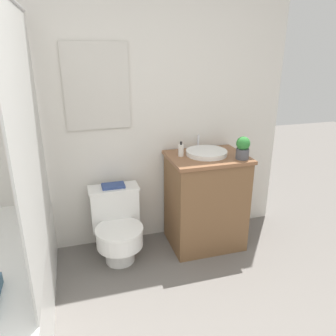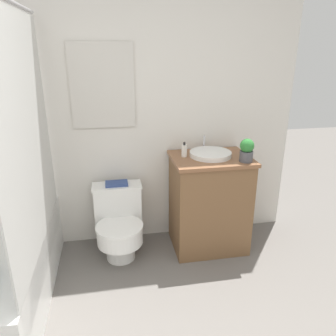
{
  "view_description": "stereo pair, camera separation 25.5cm",
  "coord_description": "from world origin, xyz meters",
  "views": [
    {
      "loc": [
        -0.28,
        -0.6,
        1.72
      ],
      "look_at": [
        0.4,
        1.7,
        0.85
      ],
      "focal_mm": 35.0,
      "sensor_mm": 36.0,
      "label": 1
    },
    {
      "loc": [
        -0.03,
        -0.66,
        1.72
      ],
      "look_at": [
        0.4,
        1.7,
        0.85
      ],
      "focal_mm": 35.0,
      "sensor_mm": 36.0,
      "label": 2
    }
  ],
  "objects": [
    {
      "name": "toilet",
      "position": [
        -0.0,
        1.88,
        0.3
      ],
      "size": [
        0.43,
        0.54,
        0.61
      ],
      "color": "white",
      "rests_on": "ground_plane"
    },
    {
      "name": "potted_plant",
      "position": [
        1.04,
        1.7,
        0.96
      ],
      "size": [
        0.11,
        0.11,
        0.19
      ],
      "color": "#4C4C51",
      "rests_on": "vanity"
    },
    {
      "name": "vanity",
      "position": [
        0.8,
        1.87,
        0.43
      ],
      "size": [
        0.67,
        0.52,
        0.86
      ],
      "color": "brown",
      "rests_on": "ground_plane"
    },
    {
      "name": "soap_bottle",
      "position": [
        0.58,
        1.92,
        0.91
      ],
      "size": [
        0.05,
        0.05,
        0.13
      ],
      "color": "silver",
      "rests_on": "vanity"
    },
    {
      "name": "wall_back",
      "position": [
        -0.0,
        2.17,
        1.25
      ],
      "size": [
        3.28,
        0.07,
        2.5
      ],
      "color": "silver",
      "rests_on": "ground_plane"
    },
    {
      "name": "book_on_tank",
      "position": [
        -0.0,
        2.0,
        0.62
      ],
      "size": [
        0.19,
        0.12,
        0.02
      ],
      "color": "#33477F",
      "rests_on": "toilet"
    },
    {
      "name": "shower_area",
      "position": [
        -0.82,
        1.4,
        0.3
      ],
      "size": [
        0.62,
        1.48,
        1.98
      ],
      "color": "white",
      "rests_on": "ground_plane"
    },
    {
      "name": "sink",
      "position": [
        0.8,
        1.89,
        0.88
      ],
      "size": [
        0.36,
        0.39,
        0.13
      ],
      "color": "white",
      "rests_on": "vanity"
    }
  ]
}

